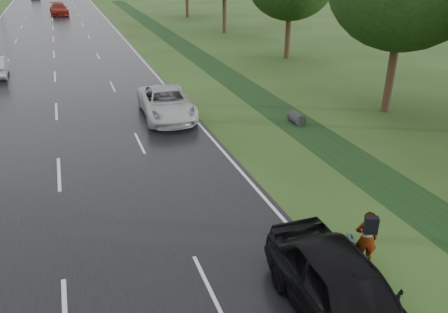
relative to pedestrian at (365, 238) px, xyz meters
The scene contains 8 objects.
road 46.26m from the pedestrian, 99.69° to the left, with size 14.00×180.00×0.04m, color black.
edge_stripe_east 45.61m from the pedestrian, 91.30° to the left, with size 0.12×180.00×0.01m, color silver.
center_line 46.26m from the pedestrian, 99.69° to the left, with size 0.12×180.00×0.01m, color silver.
drainage_ditch 19.67m from the pedestrian, 79.10° to the left, with size 2.20×120.00×0.56m.
pedestrian is the anchor object (origin of this frame).
white_pickup 13.86m from the pedestrian, 99.48° to the left, with size 2.48×5.38×1.50m, color #BDBDBD.
dark_sedan 2.42m from the pedestrian, 137.36° to the right, with size 2.07×5.14×1.75m, color black.
far_car_red 61.44m from the pedestrian, 96.34° to the left, with size 2.26×5.56×1.61m, color maroon.
Camera 1 is at (0.88, -8.44, 7.79)m, focal length 35.00 mm.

